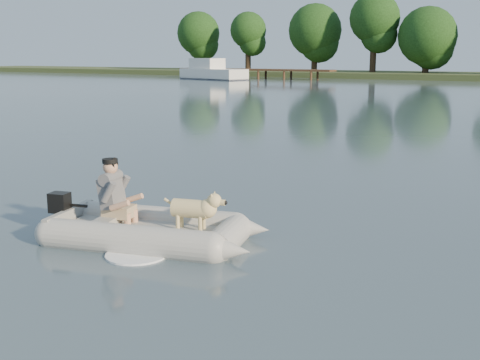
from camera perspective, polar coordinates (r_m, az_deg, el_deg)
The scene contains 7 objects.
water at distance 8.10m, azimuth -6.08°, elevation -7.21°, with size 160.00×160.00×0.00m, color slate.
dock at distance 65.75m, azimuth 1.31°, elevation 10.05°, with size 18.00×2.00×1.04m, color #4C331E, non-canonical shape.
dinghy at distance 8.64m, azimuth -8.42°, elevation -2.40°, with size 4.31×3.13×1.25m, color #ABABA6, non-canonical shape.
man at distance 8.92m, azimuth -11.99°, elevation -0.96°, with size 0.65×0.56×0.97m, color #5D5E62, non-canonical shape.
dog at distance 8.48m, azimuth -4.71°, elevation -3.02°, with size 0.84×0.30×0.56m, color tan, non-canonical shape.
outboard_motor at distance 9.42m, azimuth -16.66°, elevation -3.15°, with size 0.37×0.26×0.71m, color black, non-canonical shape.
cabin_cruiser at distance 64.01m, azimuth -2.56°, elevation 10.49°, with size 8.25×2.95×2.55m, color white, non-canonical shape.
Camera 1 is at (4.42, -6.25, 2.64)m, focal length 45.00 mm.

